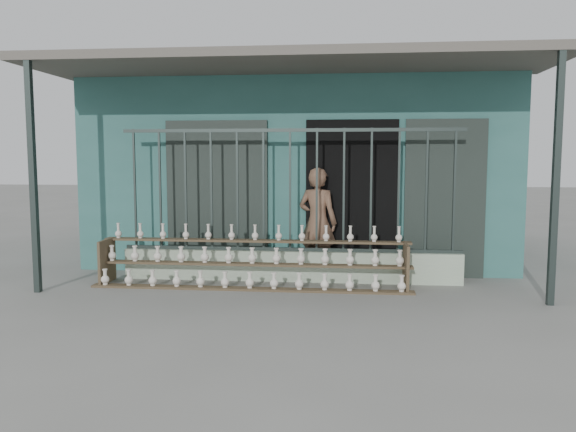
# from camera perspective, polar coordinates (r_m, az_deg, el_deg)

# --- Properties ---
(ground) EXTENTS (60.00, 60.00, 0.00)m
(ground) POSITION_cam_1_polar(r_m,az_deg,el_deg) (7.15, -0.82, -8.83)
(ground) COLOR slate
(workshop_building) EXTENTS (7.40, 6.60, 3.21)m
(workshop_building) POSITION_cam_1_polar(r_m,az_deg,el_deg) (11.12, 1.71, 4.88)
(workshop_building) COLOR #2F635E
(workshop_building) RESTS_ON ground
(parapet_wall) EXTENTS (5.00, 0.20, 0.45)m
(parapet_wall) POSITION_cam_1_polar(r_m,az_deg,el_deg) (8.36, 0.21, -5.08)
(parapet_wall) COLOR #AFC4A8
(parapet_wall) RESTS_ON ground
(security_fence) EXTENTS (5.00, 0.04, 1.80)m
(security_fence) POSITION_cam_1_polar(r_m,az_deg,el_deg) (8.22, 0.21, 2.63)
(security_fence) COLOR #283330
(security_fence) RESTS_ON parapet_wall
(shelf_rack) EXTENTS (4.50, 0.68, 0.85)m
(shelf_rack) POSITION_cam_1_polar(r_m,az_deg,el_deg) (7.99, -3.66, -4.60)
(shelf_rack) COLOR brown
(shelf_rack) RESTS_ON ground
(elderly_woman) EXTENTS (0.71, 0.59, 1.68)m
(elderly_woman) POSITION_cam_1_polar(r_m,az_deg,el_deg) (8.59, 3.02, -0.64)
(elderly_woman) COLOR brown
(elderly_woman) RESTS_ON ground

